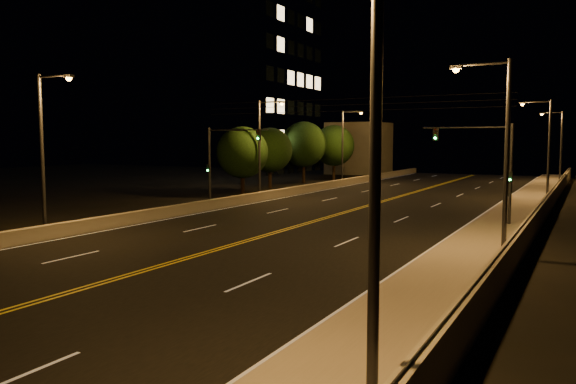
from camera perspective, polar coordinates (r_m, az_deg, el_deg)
The scene contains 23 objects.
road at distance 30.34m, azimuth -1.53°, elevation -4.22°, with size 18.00×120.00×0.02m, color black.
sidewalk at distance 26.70m, azimuth 19.09°, elevation -5.51°, with size 3.60×120.00×0.30m, color #A09486.
curb at distance 27.07m, azimuth 15.16°, elevation -5.42°, with size 0.14×120.00×0.15m, color #A09486.
parapet_wall at distance 26.38m, azimuth 22.68°, elevation -4.32°, with size 0.30×120.00×1.00m, color #ADA390.
jersey_barrier at distance 35.67m, azimuth -14.33°, elevation -2.37°, with size 0.45×120.00×0.75m, color #ADA390.
distant_building_left at distance 85.55m, azimuth 7.23°, elevation 4.43°, with size 8.00×8.00×7.66m, color gray.
parapet_rail at distance 26.30m, azimuth 22.72°, elevation -3.18°, with size 0.06×0.06×120.00m, color black.
lane_markings at distance 30.28m, azimuth -1.60°, elevation -4.21°, with size 17.32×116.00×0.00m.
streetlight_0 at distance 9.50m, azimuth 7.18°, elevation 4.55°, with size 2.55×0.28×8.39m.
streetlight_1 at distance 25.46m, azimuth 20.71°, elevation 4.67°, with size 2.55×0.28×8.39m.
streetlight_2 at distance 51.82m, azimuth 24.69°, elevation 4.65°, with size 2.55×0.28×8.39m.
streetlight_3 at distance 72.44m, azimuth 25.78°, elevation 4.64°, with size 2.55×0.28×8.39m.
streetlight_4 at distance 31.64m, azimuth -23.42°, elevation 4.62°, with size 2.55×0.28×8.39m.
streetlight_5 at distance 48.21m, azimuth -2.62°, elevation 5.12°, with size 2.55×0.28×8.39m.
streetlight_6 at distance 64.56m, azimuth 5.80°, elevation 5.13°, with size 2.55×0.28×8.39m.
traffic_signal_right at distance 33.95m, azimuth 20.02°, elevation 2.87°, with size 5.11×0.31×5.95m.
traffic_signal_left at distance 41.12m, azimuth -6.85°, elevation 3.51°, with size 5.11×0.31×5.95m.
overhead_wires at distance 38.53m, azimuth 5.60°, elevation 8.80°, with size 22.00×0.03×0.83m.
building_tower at distance 73.50m, azimuth -7.72°, elevation 12.19°, with size 24.00×15.00×29.03m.
tree_0 at distance 50.43m, azimuth -4.66°, elevation 4.03°, with size 4.62×4.62×6.26m.
tree_1 at distance 58.69m, azimuth -1.85°, elevation 4.27°, with size 4.68×4.68×6.35m.
tree_2 at distance 66.14m, azimuth 1.61°, elevation 4.86°, with size 5.34×5.34×7.23m.
tree_3 at distance 70.56m, azimuth 4.70°, elevation 4.72°, with size 5.12×5.12×6.94m.
Camera 1 is at (14.95, -5.93, 5.00)m, focal length 35.00 mm.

